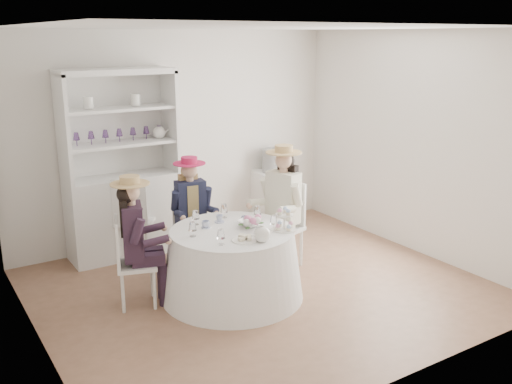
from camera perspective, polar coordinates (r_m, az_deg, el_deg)
ground at (r=6.22m, az=0.50°, el=-9.58°), size 4.50×4.50×0.00m
ceiling at (r=5.64m, az=0.57°, el=16.15°), size 4.50×4.50×0.00m
wall_back at (r=7.50m, az=-7.85°, el=5.47°), size 4.50×0.00×4.50m
wall_front at (r=4.30m, az=15.22°, el=-2.41°), size 4.50×0.00×4.50m
wall_left at (r=4.96m, az=-21.81°, el=-0.62°), size 0.00×4.50×4.50m
wall_right at (r=7.23m, az=15.71°, el=4.66°), size 0.00×4.50×4.50m
tea_table at (r=5.91m, az=-2.38°, el=-7.16°), size 1.46×1.46×0.73m
hutch at (r=7.08m, az=-13.19°, el=0.08°), size 1.36×0.56×2.26m
side_table at (r=8.15m, az=1.75°, el=-0.57°), size 0.52×0.52×0.77m
hatbox at (r=8.02m, az=1.78°, el=3.18°), size 0.42×0.42×0.33m
guest_left at (r=5.71m, az=-11.98°, el=-4.10°), size 0.55×0.51×1.34m
guest_mid at (r=6.59m, az=-6.50°, el=-1.35°), size 0.48×0.50×1.30m
guest_right at (r=6.51m, az=2.60°, el=-0.78°), size 0.59×0.55×1.44m
spare_chair at (r=6.89m, az=-12.18°, el=-2.42°), size 0.60×0.60×1.04m
teacup_a at (r=5.84m, az=-5.04°, el=-3.29°), size 0.11×0.11×0.07m
teacup_b at (r=6.01m, az=-3.68°, el=-2.71°), size 0.09×0.09×0.07m
teacup_c at (r=5.98m, az=-1.13°, el=-2.82°), size 0.11×0.11×0.06m
flower_bowl at (r=5.87m, az=-0.59°, el=-3.19°), size 0.31×0.31×0.06m
flower_arrangement at (r=5.76m, az=-0.43°, el=-2.92°), size 0.19×0.19×0.07m
table_teapot at (r=5.44m, az=0.63°, el=-4.24°), size 0.23×0.16×0.17m
sandwich_plate at (r=5.48m, az=-1.13°, el=-4.73°), size 0.25×0.25×0.06m
cupcake_stand at (r=5.75m, az=2.85°, el=-3.03°), size 0.24×0.24×0.22m
stemware_set at (r=5.75m, az=-2.43°, el=-3.11°), size 0.90×0.90×0.15m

